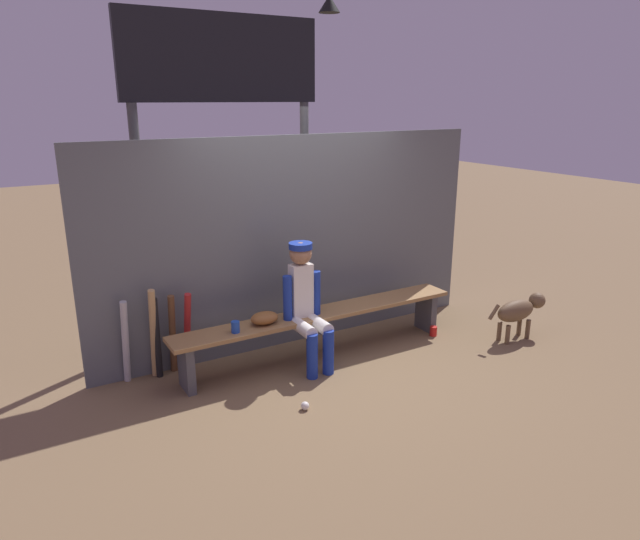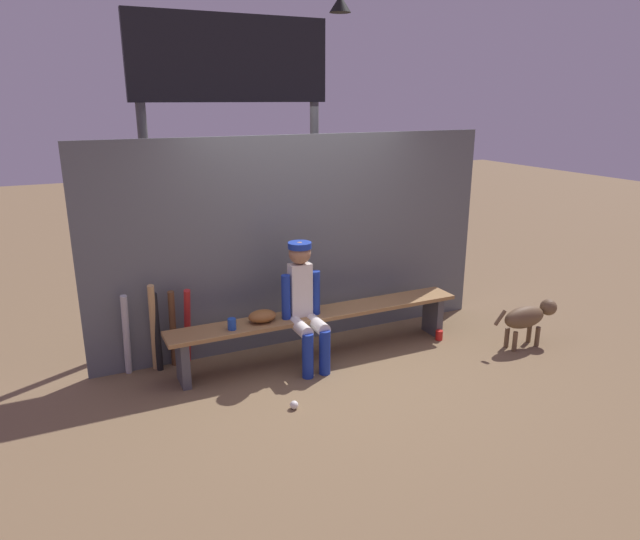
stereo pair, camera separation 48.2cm
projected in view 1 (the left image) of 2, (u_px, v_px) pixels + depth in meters
The scene contains 15 objects.
ground_plane at pixel (320, 356), 5.98m from camera, with size 30.00×30.00×0.00m, color brown.
chainlink_fence at pixel (297, 242), 6.06m from camera, with size 4.47×0.03×2.24m, color #595E63.
dugout_bench at pixel (320, 321), 5.87m from camera, with size 3.14×0.36×0.49m.
player_seated at pixel (306, 301), 5.58m from camera, with size 0.41×0.55×1.25m.
baseball_glove at pixel (264, 318), 5.52m from camera, with size 0.28×0.20×0.12m, color brown.
bat_aluminum_red at pixel (187, 331), 5.54m from camera, with size 0.06×0.06×0.85m, color #B22323.
bat_wood_dark at pixel (173, 334), 5.50m from camera, with size 0.06×0.06×0.82m, color brown.
bat_aluminum_black at pixel (157, 338), 5.39m from camera, with size 0.06×0.06×0.83m, color black.
bat_wood_tan at pixel (153, 334), 5.36m from camera, with size 0.06×0.06×0.93m, color tan.
bat_aluminum_silver at pixel (125, 342), 5.29m from camera, with size 0.06×0.06×0.84m, color #B7B7BC.
baseball at pixel (305, 406), 4.94m from camera, with size 0.07×0.07×0.07m, color white.
cup_on_ground at pixel (433, 331), 6.47m from camera, with size 0.08×0.08×0.11m, color red.
cup_on_bench at pixel (235, 327), 5.31m from camera, with size 0.08×0.08×0.11m, color #1E47AD.
scoreboard at pixel (230, 96), 6.04m from camera, with size 2.43×0.27×3.67m.
dog at pixel (519, 310), 6.32m from camera, with size 0.84×0.20×0.49m.
Camera 1 is at (-2.76, -4.72, 2.59)m, focal length 32.04 mm.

